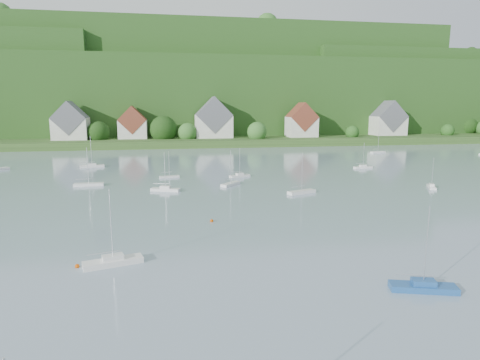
% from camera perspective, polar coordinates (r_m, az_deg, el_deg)
% --- Properties ---
extents(far_shore_strip, '(600.00, 60.00, 3.00)m').
position_cam_1_polar(far_shore_strip, '(196.55, -5.48, 5.67)').
color(far_shore_strip, '#29491B').
rests_on(far_shore_strip, ground).
extents(forested_ridge, '(620.00, 181.22, 69.89)m').
position_cam_1_polar(forested_ridge, '(264.47, -6.65, 11.44)').
color(forested_ridge, '#194415').
rests_on(forested_ridge, ground).
extents(village_building_0, '(14.00, 10.40, 16.00)m').
position_cam_1_polar(village_building_0, '(186.90, -22.40, 7.19)').
color(village_building_0, beige).
rests_on(village_building_0, far_shore_strip).
extents(village_building_1, '(12.00, 9.36, 14.00)m').
position_cam_1_polar(village_building_1, '(185.19, -14.63, 7.37)').
color(village_building_1, beige).
rests_on(village_building_1, far_shore_strip).
extents(village_building_2, '(16.00, 11.44, 18.00)m').
position_cam_1_polar(village_building_2, '(184.58, -3.68, 8.13)').
color(village_building_2, beige).
rests_on(village_building_2, far_shore_strip).
extents(village_building_3, '(13.00, 10.40, 15.50)m').
position_cam_1_polar(village_building_3, '(191.15, 8.52, 7.86)').
color(village_building_3, beige).
rests_on(village_building_3, far_shore_strip).
extents(village_building_4, '(15.00, 10.40, 16.50)m').
position_cam_1_polar(village_building_4, '(213.11, 19.84, 7.65)').
color(village_building_4, beige).
rests_on(village_building_4, far_shore_strip).
extents(near_sailboat_1, '(6.20, 3.32, 8.06)m').
position_cam_1_polar(near_sailboat_1, '(42.79, 24.03, -13.29)').
color(near_sailboat_1, '#204F8F').
rests_on(near_sailboat_1, ground).
extents(near_sailboat_6, '(6.46, 3.42, 8.39)m').
position_cam_1_polar(near_sailboat_6, '(47.10, -17.16, -10.66)').
color(near_sailboat_6, white).
rests_on(near_sailboat_6, ground).
extents(mooring_buoy_3, '(0.50, 0.50, 0.50)m').
position_cam_1_polar(mooring_buoy_3, '(61.28, -3.94, -5.79)').
color(mooring_buoy_3, '#CC4801').
rests_on(mooring_buoy_3, ground).
extents(mooring_buoy_5, '(0.49, 0.49, 0.49)m').
position_cam_1_polar(mooring_buoy_5, '(47.83, -21.60, -11.18)').
color(mooring_buoy_5, '#CC4801').
rests_on(mooring_buoy_5, ground).
extents(far_sailboat_cluster, '(193.61, 70.16, 8.71)m').
position_cam_1_polar(far_sailboat_cluster, '(111.50, -1.48, 1.70)').
color(far_sailboat_cluster, white).
rests_on(far_sailboat_cluster, ground).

